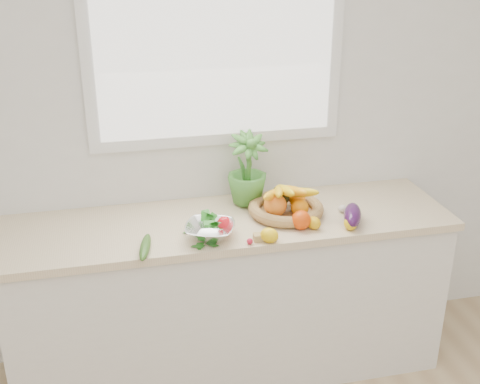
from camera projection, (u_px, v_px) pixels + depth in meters
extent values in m
cube|color=white|center=(217.00, 115.00, 3.09)|extent=(4.50, 0.02, 2.70)
cube|color=silver|center=(230.00, 299.00, 3.18)|extent=(2.20, 0.58, 0.86)
cube|color=beige|center=(229.00, 223.00, 3.00)|extent=(2.24, 0.62, 0.04)
cube|color=white|center=(216.00, 36.00, 2.91)|extent=(1.30, 0.03, 1.10)
cube|color=white|center=(217.00, 37.00, 2.90)|extent=(1.18, 0.01, 0.98)
sphere|color=#DA4006|center=(301.00, 220.00, 2.88)|extent=(0.11, 0.11, 0.09)
ellipsoid|color=#D89F0B|center=(314.00, 223.00, 2.89)|extent=(0.08, 0.09, 0.06)
ellipsoid|color=#DFB10C|center=(350.00, 223.00, 2.88)|extent=(0.08, 0.09, 0.06)
ellipsoid|color=yellow|center=(269.00, 235.00, 2.76)|extent=(0.11, 0.11, 0.07)
sphere|color=red|center=(225.00, 224.00, 2.86)|extent=(0.09, 0.09, 0.07)
cube|color=tan|center=(265.00, 237.00, 2.78)|extent=(0.11, 0.05, 0.03)
ellipsoid|color=white|center=(287.00, 209.00, 3.05)|extent=(0.06, 0.06, 0.04)
ellipsoid|color=beige|center=(343.00, 209.00, 3.06)|extent=(0.05, 0.05, 0.04)
ellipsoid|color=white|center=(299.00, 215.00, 2.99)|extent=(0.05, 0.05, 0.04)
ellipsoid|color=#32103C|center=(352.00, 215.00, 2.93)|extent=(0.17, 0.24, 0.09)
ellipsoid|color=#265218|center=(145.00, 247.00, 2.68)|extent=(0.09, 0.25, 0.04)
sphere|color=red|center=(250.00, 241.00, 2.75)|extent=(0.03, 0.03, 0.03)
imported|color=#428530|center=(247.00, 168.00, 3.08)|extent=(0.25, 0.25, 0.37)
cylinder|color=#BA7C53|center=(286.00, 213.00, 3.04)|extent=(0.34, 0.34, 0.01)
torus|color=tan|center=(286.00, 208.00, 3.03)|extent=(0.40, 0.40, 0.06)
sphere|color=orange|center=(275.00, 205.00, 2.98)|extent=(0.12, 0.12, 0.11)
sphere|color=orange|center=(300.00, 208.00, 2.99)|extent=(0.09, 0.09, 0.09)
sphere|color=orange|center=(297.00, 200.00, 3.08)|extent=(0.09, 0.09, 0.08)
ellipsoid|color=black|center=(280.00, 196.00, 3.08)|extent=(0.10, 0.10, 0.12)
ellipsoid|color=#FFB215|center=(273.00, 195.00, 2.97)|extent=(0.18, 0.23, 0.11)
ellipsoid|color=yellow|center=(279.00, 192.00, 2.98)|extent=(0.11, 0.26, 0.11)
ellipsoid|color=yellow|center=(285.00, 190.00, 2.98)|extent=(0.06, 0.26, 0.11)
ellipsoid|color=#FFAA15|center=(291.00, 191.00, 3.00)|extent=(0.13, 0.25, 0.11)
ellipsoid|color=yellow|center=(298.00, 192.00, 3.00)|extent=(0.20, 0.22, 0.11)
cylinder|color=silver|center=(210.00, 237.00, 2.80)|extent=(0.12, 0.12, 0.02)
imported|color=white|center=(210.00, 230.00, 2.78)|extent=(0.29, 0.29, 0.06)
ellipsoid|color=#1B6E24|center=(210.00, 223.00, 2.77)|extent=(0.22, 0.22, 0.07)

